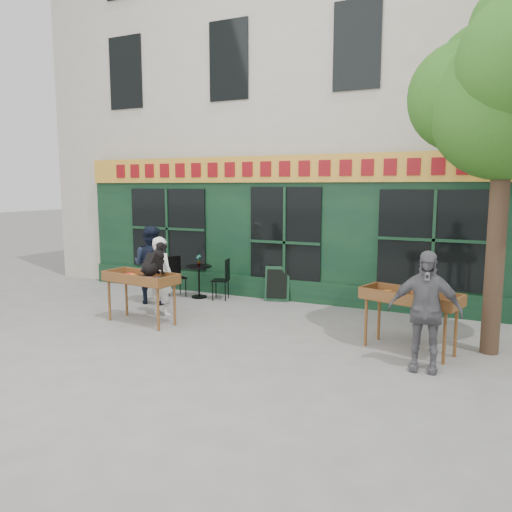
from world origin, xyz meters
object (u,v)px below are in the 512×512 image
at_px(dog, 153,258).
at_px(bistro_table, 199,275).
at_px(book_cart_center, 141,281).
at_px(book_cart_right, 410,301).
at_px(woman, 161,276).
at_px(man_right, 425,311).
at_px(man_left, 151,265).

relative_size(dog, bistro_table, 0.79).
relative_size(book_cart_center, book_cart_right, 0.97).
bearing_deg(book_cart_right, woman, -165.37).
xyz_separation_m(book_cart_right, man_right, (0.30, -0.75, 0.04)).
height_order(man_right, man_left, man_left).
bearing_deg(woman, dog, 124.36).
xyz_separation_m(book_cart_center, bistro_table, (-0.16, 2.36, -0.28)).
height_order(dog, man_left, man_left).
relative_size(book_cart_right, bistro_table, 2.13).
relative_size(book_cart_center, dog, 2.62).
xyz_separation_m(woman, book_cart_right, (4.91, -0.19, 0.02)).
height_order(book_cart_right, bistro_table, book_cart_right).
relative_size(woman, book_cart_right, 1.00).
distance_m(book_cart_right, man_left, 5.85).
xyz_separation_m(woman, man_left, (-0.86, 0.81, 0.06)).
bearing_deg(dog, book_cart_center, 179.66).
height_order(man_right, bistro_table, man_right).
xyz_separation_m(book_cart_center, book_cart_right, (4.91, 0.46, 0.00)).
bearing_deg(book_cart_right, book_cart_center, -157.80).
relative_size(dog, man_left, 0.34).
bearing_deg(dog, bistro_table, 109.66).
relative_size(bistro_table, man_left, 0.44).
height_order(dog, bistro_table, dog).
bearing_deg(bistro_table, woman, -84.79).
distance_m(book_cart_right, man_right, 0.81).
distance_m(book_cart_center, man_right, 5.22).
bearing_deg(book_cart_center, book_cart_right, 13.13).
bearing_deg(man_right, woman, 166.63).
bearing_deg(woman, book_cart_center, 97.79).
xyz_separation_m(woman, man_right, (5.21, -0.94, 0.06)).
height_order(dog, book_cart_right, dog).
bearing_deg(man_left, book_cart_right, 165.39).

